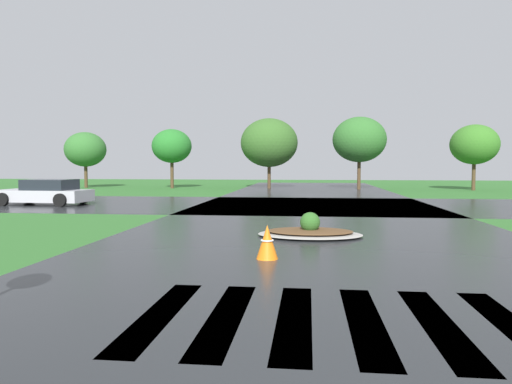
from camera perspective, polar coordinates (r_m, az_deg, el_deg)
name	(u,v)px	position (r m, az deg, el deg)	size (l,w,h in m)	color
asphalt_roadway	(319,243)	(12.19, 7.66, -6.13)	(11.57, 80.00, 0.01)	#232628
asphalt_cross_road	(314,205)	(23.38, 7.05, -1.59)	(90.00, 10.42, 0.01)	#232628
crosswalk_stripes	(329,320)	(6.34, 8.90, -15.10)	(4.95, 3.04, 0.01)	white
median_island	(310,232)	(13.23, 6.57, -4.80)	(2.92, 1.94, 0.68)	#9E9B93
car_dark_suv	(45,193)	(25.67, -24.22, -0.08)	(4.62, 2.41, 1.27)	#B7B7BF
traffic_cone	(267,242)	(10.01, 1.37, -6.13)	(0.47, 0.47, 0.73)	orange
background_treeline	(282,144)	(39.01, 3.24, 5.88)	(35.59, 5.42, 5.87)	#4C3823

